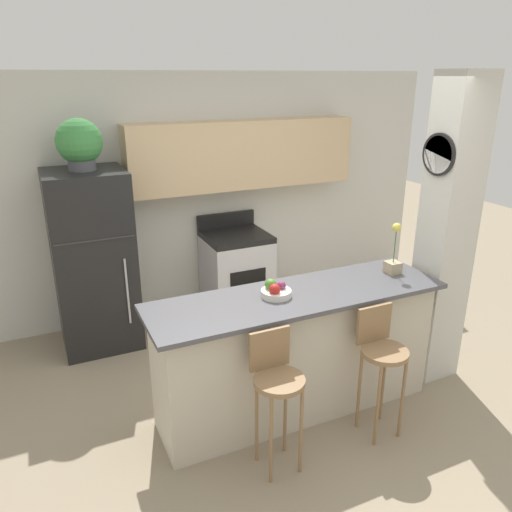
{
  "coord_description": "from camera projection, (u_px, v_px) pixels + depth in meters",
  "views": [
    {
      "loc": [
        -1.69,
        -2.91,
        2.51
      ],
      "look_at": [
        0.0,
        0.74,
        1.04
      ],
      "focal_mm": 35.0,
      "sensor_mm": 36.0,
      "label": 1
    }
  ],
  "objects": [
    {
      "name": "orchid_vase",
      "position": [
        394.0,
        258.0,
        4.01
      ],
      "size": [
        0.11,
        0.11,
        0.42
      ],
      "color": "tan",
      "rests_on": "counter_bar"
    },
    {
      "name": "fruit_bowl",
      "position": [
        275.0,
        291.0,
        3.61
      ],
      "size": [
        0.22,
        0.22,
        0.12
      ],
      "color": "silver",
      "rests_on": "counter_bar"
    },
    {
      "name": "bar_stool_left",
      "position": [
        277.0,
        382.0,
        3.21
      ],
      "size": [
        0.33,
        0.33,
        0.97
      ],
      "color": "olive",
      "rests_on": "ground_plane"
    },
    {
      "name": "wall_back",
      "position": [
        218.0,
        179.0,
        5.35
      ],
      "size": [
        5.6,
        0.38,
        2.55
      ],
      "color": "silver",
      "rests_on": "ground_plane"
    },
    {
      "name": "counter_bar",
      "position": [
        296.0,
        352.0,
        3.83
      ],
      "size": [
        2.27,
        0.65,
        0.99
      ],
      "color": "beige",
      "rests_on": "ground_plane"
    },
    {
      "name": "pillar_right",
      "position": [
        446.0,
        234.0,
        4.07
      ],
      "size": [
        0.38,
        0.32,
        2.55
      ],
      "color": "silver",
      "rests_on": "ground_plane"
    },
    {
      "name": "stove_range",
      "position": [
        236.0,
        273.0,
        5.48
      ],
      "size": [
        0.67,
        0.63,
        1.07
      ],
      "color": "silver",
      "rests_on": "ground_plane"
    },
    {
      "name": "potted_plant_on_fridge",
      "position": [
        79.0,
        143.0,
        4.34
      ],
      "size": [
        0.4,
        0.4,
        0.45
      ],
      "color": "#4C4C51",
      "rests_on": "refrigerator"
    },
    {
      "name": "ground_plane",
      "position": [
        295.0,
        407.0,
        4.01
      ],
      "size": [
        14.0,
        14.0,
        0.0
      ],
      "primitive_type": "plane",
      "color": "gray"
    },
    {
      "name": "refrigerator",
      "position": [
        93.0,
        261.0,
        4.71
      ],
      "size": [
        0.72,
        0.73,
        1.71
      ],
      "color": "black",
      "rests_on": "ground_plane"
    },
    {
      "name": "bar_stool_right",
      "position": [
        381.0,
        354.0,
        3.54
      ],
      "size": [
        0.33,
        0.33,
        0.97
      ],
      "color": "olive",
      "rests_on": "ground_plane"
    }
  ]
}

